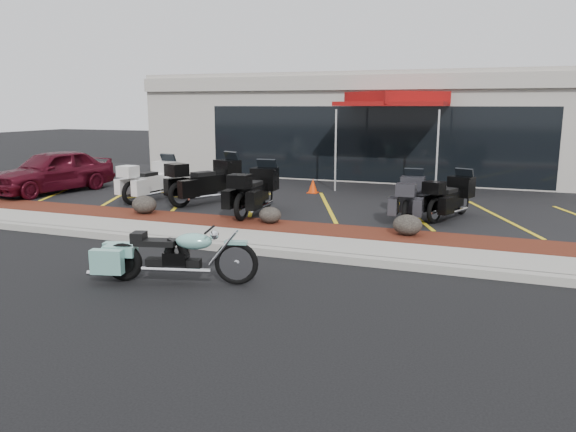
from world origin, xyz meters
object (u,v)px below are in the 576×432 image
at_px(touring_white, 168,175).
at_px(traffic_cone, 313,186).
at_px(popup_canopy, 396,101).
at_px(hero_cruiser, 236,257).
at_px(parked_car, 52,171).

height_order(touring_white, traffic_cone, touring_white).
height_order(touring_white, popup_canopy, popup_canopy).
bearing_deg(hero_cruiser, parked_car, 133.57).
bearing_deg(parked_car, touring_white, 19.93).
xyz_separation_m(hero_cruiser, touring_white, (-5.38, 6.46, 0.32)).
distance_m(hero_cruiser, popup_canopy, 11.20).
bearing_deg(traffic_cone, parked_car, -160.20).
distance_m(parked_car, popup_canopy, 11.16).
height_order(hero_cruiser, popup_canopy, popup_canopy).
relative_size(traffic_cone, popup_canopy, 0.11).
relative_size(hero_cruiser, popup_canopy, 0.68).
xyz_separation_m(hero_cruiser, traffic_cone, (-1.59, 8.66, -0.10)).
xyz_separation_m(parked_car, popup_canopy, (9.75, 4.99, 2.16)).
bearing_deg(hero_cruiser, traffic_cone, 86.51).
bearing_deg(traffic_cone, popup_canopy, 47.02).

